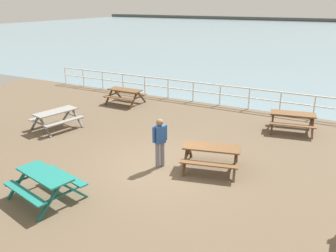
{
  "coord_description": "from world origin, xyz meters",
  "views": [
    {
      "loc": [
        5.04,
        -8.98,
        5.16
      ],
      "look_at": [
        -0.6,
        1.64,
        0.8
      ],
      "focal_mm": 37.0,
      "sensor_mm": 36.0,
      "label": 1
    }
  ],
  "objects_px": {
    "picnic_table_near_left": "(45,180)",
    "picnic_table_near_right": "(211,152)",
    "picnic_table_mid_centre": "(293,118)",
    "picnic_table_far_right": "(125,93)",
    "visitor": "(160,140)",
    "picnic_table_seaward": "(56,115)"
  },
  "relations": [
    {
      "from": "picnic_table_mid_centre",
      "to": "visitor",
      "type": "distance_m",
      "value": 6.42
    },
    {
      "from": "picnic_table_far_right",
      "to": "picnic_table_seaward",
      "type": "height_order",
      "value": "same"
    },
    {
      "from": "picnic_table_mid_centre",
      "to": "picnic_table_far_right",
      "type": "distance_m",
      "value": 8.52
    },
    {
      "from": "picnic_table_near_right",
      "to": "visitor",
      "type": "bearing_deg",
      "value": -171.2
    },
    {
      "from": "picnic_table_near_right",
      "to": "picnic_table_mid_centre",
      "type": "xyz_separation_m",
      "value": [
        1.71,
        4.88,
        0.0
      ]
    },
    {
      "from": "picnic_table_far_right",
      "to": "picnic_table_seaward",
      "type": "distance_m",
      "value": 4.55
    },
    {
      "from": "picnic_table_near_left",
      "to": "picnic_table_near_right",
      "type": "xyz_separation_m",
      "value": [
        3.34,
        3.83,
        0.0
      ]
    },
    {
      "from": "picnic_table_seaward",
      "to": "visitor",
      "type": "height_order",
      "value": "visitor"
    },
    {
      "from": "picnic_table_near_right",
      "to": "picnic_table_far_right",
      "type": "bearing_deg",
      "value": 129.84
    },
    {
      "from": "picnic_table_near_left",
      "to": "picnic_table_seaward",
      "type": "xyz_separation_m",
      "value": [
        -3.88,
        4.3,
        0.0
      ]
    },
    {
      "from": "picnic_table_mid_centre",
      "to": "visitor",
      "type": "xyz_separation_m",
      "value": [
        -3.25,
        -5.52,
        0.36
      ]
    },
    {
      "from": "picnic_table_near_left",
      "to": "picnic_table_seaward",
      "type": "relative_size",
      "value": 1.0
    },
    {
      "from": "picnic_table_seaward",
      "to": "visitor",
      "type": "relative_size",
      "value": 1.26
    },
    {
      "from": "picnic_table_far_right",
      "to": "picnic_table_mid_centre",
      "type": "bearing_deg",
      "value": -0.76
    },
    {
      "from": "picnic_table_near_left",
      "to": "visitor",
      "type": "xyz_separation_m",
      "value": [
        1.8,
        3.18,
        0.36
      ]
    },
    {
      "from": "picnic_table_mid_centre",
      "to": "picnic_table_near_left",
      "type": "bearing_deg",
      "value": -130.36
    },
    {
      "from": "picnic_table_near_left",
      "to": "picnic_table_seaward",
      "type": "height_order",
      "value": "same"
    },
    {
      "from": "picnic_table_mid_centre",
      "to": "picnic_table_far_right",
      "type": "height_order",
      "value": "same"
    },
    {
      "from": "picnic_table_near_left",
      "to": "picnic_table_far_right",
      "type": "distance_m",
      "value": 9.48
    },
    {
      "from": "picnic_table_seaward",
      "to": "visitor",
      "type": "xyz_separation_m",
      "value": [
        5.68,
        -1.11,
        0.36
      ]
    },
    {
      "from": "picnic_table_mid_centre",
      "to": "picnic_table_far_right",
      "type": "bearing_deg",
      "value": 168.98
    },
    {
      "from": "picnic_table_far_right",
      "to": "picnic_table_seaward",
      "type": "bearing_deg",
      "value": -95.2
    }
  ]
}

